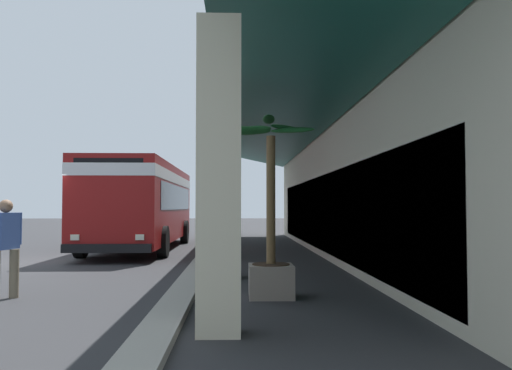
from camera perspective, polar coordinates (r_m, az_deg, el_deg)
name	(u,v)px	position (r m, az deg, el deg)	size (l,w,h in m)	color
ground	(304,261)	(16.15, 5.13, -7.99)	(120.00, 120.00, 0.00)	#2D2D30
curb_strip	(207,254)	(17.57, -5.23, -7.33)	(32.12, 0.50, 0.12)	#9E998E
plaza_building	(497,137)	(19.64, 24.23, 4.65)	(27.06, 15.40, 7.82)	beige
transit_bus	(143,200)	(20.95, -11.86, -1.58)	(11.22, 2.86, 3.34)	maroon
pedestrian	(5,242)	(10.39, -25.05, -5.54)	(0.64, 0.44, 1.72)	#726651
potted_palm	(271,248)	(9.53, 1.56, -6.73)	(1.55, 1.74, 3.15)	gray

